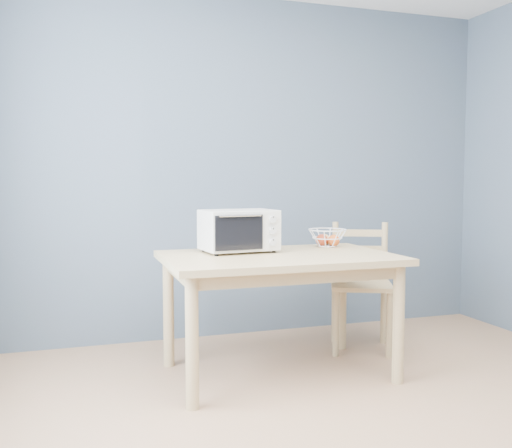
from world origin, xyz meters
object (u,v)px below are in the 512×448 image
object	(u,v)px
dining_table	(278,271)
fruit_basket	(327,238)
dining_chair	(361,287)
toaster_oven	(236,230)

from	to	relation	value
dining_table	fruit_basket	world-z (taller)	fruit_basket
dining_chair	dining_table	bearing A→B (deg)	-131.00
toaster_oven	dining_chair	bearing A→B (deg)	3.05
dining_table	dining_chair	xyz separation A→B (m)	(0.76, 0.34, -0.21)
toaster_oven	dining_chair	distance (m)	1.08
dining_table	dining_chair	distance (m)	0.86
toaster_oven	fruit_basket	xyz separation A→B (m)	(0.68, 0.09, -0.08)
dining_table	toaster_oven	bearing A→B (deg)	138.21
dining_table	fruit_basket	size ratio (longest dim) A/B	4.59
dining_table	fruit_basket	bearing A→B (deg)	31.78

